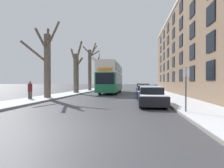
{
  "coord_description": "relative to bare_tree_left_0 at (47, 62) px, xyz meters",
  "views": [
    {
      "loc": [
        2.51,
        -5.25,
        1.61
      ],
      "look_at": [
        -0.2,
        15.48,
        1.43
      ],
      "focal_mm": 28.0,
      "sensor_mm": 36.0,
      "label": 1
    }
  ],
  "objects": [
    {
      "name": "terrace_facade_right",
      "position": [
        18.19,
        6.79,
        2.56
      ],
      "size": [
        9.1,
        35.73,
        12.22
      ],
      "color": "#8C7056",
      "rests_on": "ground"
    },
    {
      "name": "bare_tree_left_1",
      "position": [
        0.13,
        8.18,
        -0.34
      ],
      "size": [
        2.69,
        2.78,
        7.22
      ],
      "color": "brown",
      "rests_on": "ground"
    },
    {
      "name": "bare_tree_left_0",
      "position": [
        0.0,
        0.0,
        0.0
      ],
      "size": [
        3.2,
        3.09,
        7.88
      ],
      "color": "brown",
      "rests_on": "ground"
    },
    {
      "name": "bare_tree_left_2",
      "position": [
        0.18,
        15.84,
        0.87
      ],
      "size": [
        3.08,
        3.34,
        8.66
      ],
      "color": "brown",
      "rests_on": "ground"
    },
    {
      "name": "street_sign_post",
      "position": [
        10.98,
        -6.87,
        -2.19
      ],
      "size": [
        0.32,
        0.07,
        2.36
      ],
      "color": "#4C4F54",
      "rests_on": "ground"
    },
    {
      "name": "pedestrian_left_sidewalk",
      "position": [
        -0.81,
        -1.47,
        -2.6
      ],
      "size": [
        0.38,
        0.38,
        1.72
      ],
      "rotation": [
        0.0,
        0.0,
        0.32
      ],
      "color": "#4C4742",
      "rests_on": "ground"
    },
    {
      "name": "sidewalk_right",
      "position": [
        12.19,
        42.31,
        -3.47
      ],
      "size": [
        3.02,
        130.0,
        0.16
      ],
      "color": "gray",
      "rests_on": "ground"
    },
    {
      "name": "parked_car_1",
      "position": [
        9.59,
        1.93,
        -2.92
      ],
      "size": [
        1.89,
        4.47,
        1.35
      ],
      "color": "navy",
      "rests_on": "ground"
    },
    {
      "name": "parked_car_3",
      "position": [
        9.59,
        13.19,
        -2.86
      ],
      "size": [
        1.85,
        4.53,
        1.5
      ],
      "color": "silver",
      "rests_on": "ground"
    },
    {
      "name": "ground_plane",
      "position": [
        5.95,
        -10.69,
        -3.55
      ],
      "size": [
        320.0,
        320.0,
        0.0
      ],
      "primitive_type": "plane",
      "color": "#424247"
    },
    {
      "name": "double_decker_bus",
      "position": [
        4.87,
        10.58,
        -1.06
      ],
      "size": [
        2.58,
        11.62,
        4.41
      ],
      "color": "#1E7A47",
      "rests_on": "ground"
    },
    {
      "name": "sidewalk_left",
      "position": [
        -0.29,
        42.31,
        -3.47
      ],
      "size": [
        3.02,
        130.0,
        0.16
      ],
      "color": "gray",
      "rests_on": "ground"
    },
    {
      "name": "parked_car_0",
      "position": [
        9.59,
        -3.49,
        -2.93
      ],
      "size": [
        1.75,
        4.38,
        1.33
      ],
      "color": "black",
      "rests_on": "ground"
    },
    {
      "name": "parked_car_2",
      "position": [
        9.59,
        7.84,
        -2.86
      ],
      "size": [
        1.7,
        4.34,
        1.5
      ],
      "color": "slate",
      "rests_on": "ground"
    },
    {
      "name": "bare_tree_left_3",
      "position": [
        -0.13,
        24.9,
        0.67
      ],
      "size": [
        3.34,
        2.24,
        8.35
      ],
      "color": "brown",
      "rests_on": "ground"
    }
  ]
}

